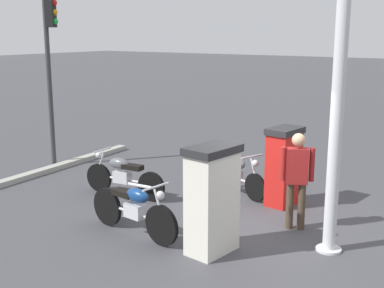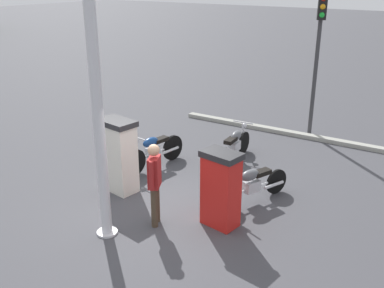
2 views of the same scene
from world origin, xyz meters
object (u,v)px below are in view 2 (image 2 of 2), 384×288
(fuel_pump_near, at_px, (221,189))
(motorcycle_far_pump, at_px, (154,150))
(motorcycle_extra, at_px, (234,145))
(canopy_support_pole, at_px, (99,128))
(attendant_person, at_px, (155,179))
(roadside_traffic_light, at_px, (319,42))
(fuel_pump_far, at_px, (119,155))
(motorcycle_near_pump, at_px, (252,183))

(fuel_pump_near, relative_size, motorcycle_far_pump, 0.77)
(fuel_pump_near, xyz_separation_m, motorcycle_extra, (2.97, 1.36, -0.34))
(motorcycle_far_pump, bearing_deg, fuel_pump_near, -116.69)
(fuel_pump_near, bearing_deg, canopy_support_pole, 132.99)
(motorcycle_extra, bearing_deg, fuel_pump_near, -155.49)
(fuel_pump_near, height_order, canopy_support_pole, canopy_support_pole)
(fuel_pump_near, distance_m, attendant_person, 1.29)
(fuel_pump_near, height_order, attendant_person, attendant_person)
(fuel_pump_near, bearing_deg, attendant_person, 123.74)
(attendant_person, bearing_deg, roadside_traffic_light, -5.40)
(roadside_traffic_light, bearing_deg, fuel_pump_far, 159.64)
(fuel_pump_far, xyz_separation_m, motorcycle_far_pump, (1.42, 0.16, -0.39))
(fuel_pump_near, xyz_separation_m, motorcycle_far_pump, (1.42, 2.83, -0.32))
(fuel_pump_far, bearing_deg, attendant_person, -113.72)
(fuel_pump_far, distance_m, canopy_support_pole, 2.23)
(fuel_pump_far, xyz_separation_m, motorcycle_extra, (2.97, -1.31, -0.41))
(fuel_pump_far, xyz_separation_m, canopy_support_pole, (-1.51, -1.05, 1.27))
(fuel_pump_far, bearing_deg, canopy_support_pole, -145.03)
(attendant_person, relative_size, canopy_support_pole, 0.38)
(fuel_pump_near, distance_m, motorcycle_extra, 3.29)
(fuel_pump_near, xyz_separation_m, attendant_person, (-0.71, 1.06, 0.19))
(fuel_pump_far, height_order, roadside_traffic_light, roadside_traffic_light)
(attendant_person, bearing_deg, motorcycle_extra, 4.60)
(canopy_support_pole, bearing_deg, attendant_person, -34.85)
(motorcycle_near_pump, height_order, roadside_traffic_light, roadside_traffic_light)
(motorcycle_far_pump, distance_m, attendant_person, 2.82)
(fuel_pump_far, relative_size, motorcycle_far_pump, 0.84)
(motorcycle_extra, bearing_deg, motorcycle_near_pump, -141.22)
(canopy_support_pole, bearing_deg, roadside_traffic_light, -8.98)
(motorcycle_far_pump, height_order, canopy_support_pole, canopy_support_pole)
(fuel_pump_far, distance_m, attendant_person, 1.76)
(fuel_pump_near, bearing_deg, roadside_traffic_light, 3.96)
(motorcycle_far_pump, height_order, roadside_traffic_light, roadside_traffic_light)
(canopy_support_pole, bearing_deg, fuel_pump_far, 34.97)
(fuel_pump_near, bearing_deg, fuel_pump_far, 90.01)
(motorcycle_extra, relative_size, roadside_traffic_light, 0.47)
(motorcycle_near_pump, distance_m, motorcycle_extra, 2.33)
(motorcycle_near_pump, distance_m, motorcycle_far_pump, 2.95)
(roadside_traffic_light, height_order, canopy_support_pole, canopy_support_pole)
(roadside_traffic_light, xyz_separation_m, canopy_support_pole, (-7.57, 1.20, -0.70))
(attendant_person, bearing_deg, fuel_pump_near, -56.26)
(fuel_pump_near, distance_m, canopy_support_pole, 2.58)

